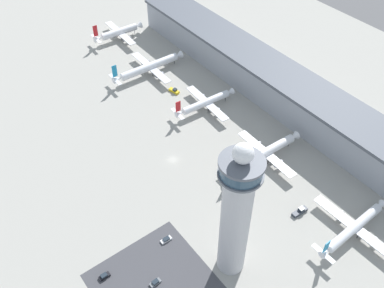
# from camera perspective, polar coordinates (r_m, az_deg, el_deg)

# --- Properties ---
(ground_plane) EXTENTS (1000.00, 1000.00, 0.00)m
(ground_plane) POSITION_cam_1_polar(r_m,az_deg,el_deg) (199.50, -2.59, -2.09)
(ground_plane) COLOR #9E9B93
(terminal_building) EXTENTS (224.57, 25.00, 19.08)m
(terminal_building) POSITION_cam_1_polar(r_m,az_deg,el_deg) (229.37, 11.90, 7.25)
(terminal_building) COLOR #9399A3
(terminal_building) RESTS_ON ground
(control_tower) EXTENTS (14.05, 14.05, 61.97)m
(control_tower) POSITION_cam_1_polar(r_m,az_deg,el_deg) (141.64, 5.89, -9.22)
(control_tower) COLOR #BCBCC1
(control_tower) RESTS_ON ground
(airplane_gate_alpha) EXTENTS (34.52, 33.58, 14.08)m
(airplane_gate_alpha) POSITION_cam_1_polar(r_m,az_deg,el_deg) (287.02, -9.73, 14.48)
(airplane_gate_alpha) COLOR white
(airplane_gate_alpha) RESTS_ON ground
(airplane_gate_bravo) EXTENTS (36.91, 45.92, 13.88)m
(airplane_gate_bravo) POSITION_cam_1_polar(r_m,az_deg,el_deg) (251.14, -5.73, 10.19)
(airplane_gate_bravo) COLOR silver
(airplane_gate_bravo) RESTS_ON ground
(airplane_gate_charlie) EXTENTS (33.38, 36.27, 12.19)m
(airplane_gate_charlie) POSITION_cam_1_polar(r_m,az_deg,el_deg) (224.01, 1.83, 5.54)
(airplane_gate_charlie) COLOR silver
(airplane_gate_charlie) RESTS_ON ground
(airplane_gate_delta) EXTENTS (35.16, 42.38, 13.22)m
(airplane_gate_delta) POSITION_cam_1_polar(r_m,az_deg,el_deg) (198.49, 9.65, -1.21)
(airplane_gate_delta) COLOR white
(airplane_gate_delta) RESTS_ON ground
(airplane_gate_echo) EXTENTS (38.08, 39.08, 11.69)m
(airplane_gate_echo) POSITION_cam_1_polar(r_m,az_deg,el_deg) (181.59, 20.79, -10.41)
(airplane_gate_echo) COLOR silver
(airplane_gate_echo) RESTS_ON ground
(service_truck_catering) EXTENTS (2.58, 7.41, 2.57)m
(service_truck_catering) POSITION_cam_1_polar(r_m,az_deg,el_deg) (184.34, 14.19, -8.70)
(service_truck_catering) COLOR black
(service_truck_catering) RESTS_ON ground
(service_truck_baggage) EXTENTS (6.61, 3.62, 2.45)m
(service_truck_baggage) POSITION_cam_1_polar(r_m,az_deg,el_deg) (237.76, -2.39, 7.10)
(service_truck_baggage) COLOR black
(service_truck_baggage) RESTS_ON ground
(car_navy_sedan) EXTENTS (1.88, 4.24, 1.57)m
(car_navy_sedan) POSITION_cam_1_polar(r_m,az_deg,el_deg) (166.44, -11.61, -16.88)
(car_navy_sedan) COLOR black
(car_navy_sedan) RESTS_ON ground
(car_yellow_taxi) EXTENTS (2.09, 4.37, 1.43)m
(car_yellow_taxi) POSITION_cam_1_polar(r_m,az_deg,el_deg) (162.73, -4.91, -17.93)
(car_yellow_taxi) COLOR black
(car_yellow_taxi) RESTS_ON ground
(car_white_wagon) EXTENTS (1.96, 4.62, 1.36)m
(car_white_wagon) POSITION_cam_1_polar(r_m,az_deg,el_deg) (171.74, -3.46, -12.61)
(car_white_wagon) COLOR black
(car_white_wagon) RESTS_ON ground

